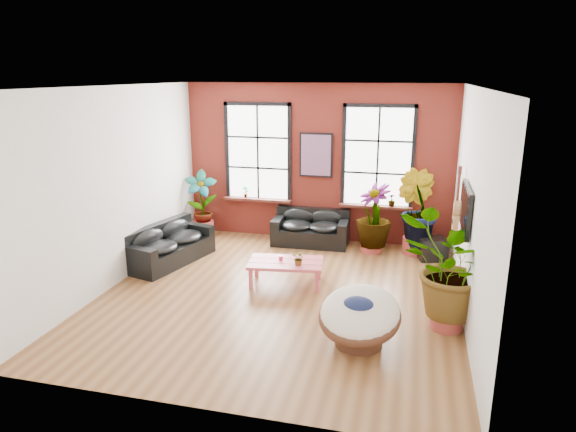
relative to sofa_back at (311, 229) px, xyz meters
name	(u,v)px	position (x,y,z in m)	size (l,w,h in m)	color
room	(281,194)	(0.03, -2.70, 1.40)	(6.04, 6.54, 3.54)	brown
sofa_back	(311,229)	(0.00, 0.00, 0.00)	(1.69, 0.85, 0.77)	black
sofa_left	(168,245)	(-2.57, -1.84, 0.00)	(1.27, 2.09, 0.77)	black
coffee_table	(286,264)	(0.01, -2.35, 0.03)	(1.42, 0.93, 0.51)	#D04B5C
papasan_chair	(360,316)	(1.54, -4.22, 0.10)	(1.32, 1.33, 0.86)	#55301E
poster	(316,155)	(0.03, 0.34, 1.60)	(0.74, 0.06, 0.98)	black
tv_wall_unit	(463,210)	(2.96, -2.25, 1.20)	(0.13, 1.86, 1.20)	black
media_box	(432,249)	(2.62, -0.40, -0.12)	(0.65, 0.59, 0.45)	black
pot_back_left	(203,228)	(-2.57, -0.06, -0.16)	(0.60, 0.60, 0.37)	#A53C36
pot_back_right	(414,245)	(2.26, -0.13, -0.17)	(0.59, 0.59, 0.36)	#A53C36
pot_right_wall	(447,317)	(2.77, -3.41, -0.17)	(0.57, 0.57, 0.36)	#A53C36
pot_mid	(371,244)	(1.36, -0.24, -0.18)	(0.59, 0.59, 0.33)	#A53C36
floor_plant_back_left	(201,201)	(-2.57, -0.09, 0.51)	(0.74, 0.50, 1.41)	#215115
floor_plant_back_right	(416,209)	(2.25, -0.09, 0.62)	(0.90, 0.72, 1.63)	#215115
floor_plant_right_wall	(450,269)	(2.75, -3.40, 0.60)	(1.41, 1.22, 1.57)	#215115
floor_plant_mid	(374,215)	(1.39, -0.24, 0.46)	(0.75, 0.75, 1.34)	#215115
table_plant	(299,259)	(0.28, -2.48, 0.21)	(0.23, 0.20, 0.25)	#215115
sill_plant_left	(245,192)	(-1.62, 0.28, 0.69)	(0.14, 0.10, 0.27)	#215115
sill_plant_right	(392,200)	(1.73, 0.28, 0.69)	(0.15, 0.15, 0.27)	#215115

